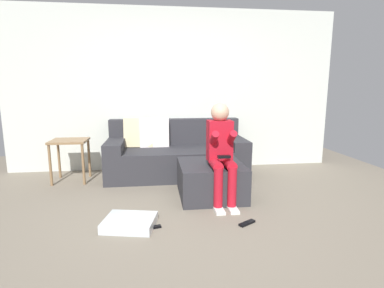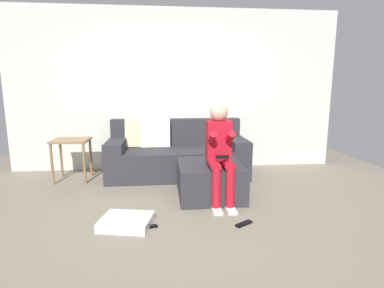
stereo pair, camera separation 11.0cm
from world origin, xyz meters
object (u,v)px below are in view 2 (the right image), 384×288
Objects in this scene: storage_bin at (126,222)px; remote_near_ottoman at (244,224)px; remote_by_storage_bin at (147,227)px; ottoman at (210,180)px; couch_sectional at (176,154)px; person_seated at (220,148)px; side_table at (71,147)px.

remote_near_ottoman is at bearing -4.31° from storage_bin.
remote_by_storage_bin is at bearing -19.08° from storage_bin.
ottoman is 0.88m from remote_near_ottoman.
ottoman is (0.37, -1.01, -0.10)m from couch_sectional.
person_seated reaches higher than side_table.
remote_near_ottoman is (2.08, -1.68, -0.48)m from side_table.
storage_bin is 0.22m from remote_by_storage_bin.
remote_near_ottoman is 0.94m from remote_by_storage_bin.
storage_bin reaches higher than remote_near_ottoman.
couch_sectional is 1.32m from person_seated.
remote_by_storage_bin is at bearing 147.42° from remote_near_ottoman.
couch_sectional reaches higher than side_table.
side_table reaches higher than remote_by_storage_bin.
side_table is (-1.95, 1.04, -0.16)m from person_seated.
remote_near_ottoman is at bearing -16.33° from remote_by_storage_bin.
ottoman is 4.10× the size of remote_by_storage_bin.
couch_sectional is at bearing 110.49° from person_seated.
person_seated is at bearing -69.51° from couch_sectional.
remote_near_ottoman and remote_by_storage_bin have the same top height.
remote_near_ottoman is at bearing -72.52° from couch_sectional.
remote_near_ottoman is (0.58, -1.83, -0.30)m from couch_sectional.
remote_near_ottoman is at bearing -38.87° from side_table.
ottoman is 1.20m from storage_bin.
couch_sectional reaches higher than ottoman.
storage_bin is (-0.93, -0.74, -0.16)m from ottoman.
couch_sectional reaches higher than storage_bin.
storage_bin is 2.47× the size of remote_near_ottoman.
couch_sectional is at bearing 75.91° from remote_near_ottoman.
side_table is at bearing 109.56° from remote_near_ottoman.
ottoman is at bearing 112.54° from person_seated.
couch_sectional is 1.86m from storage_bin.
person_seated is at bearing 69.98° from remote_near_ottoman.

